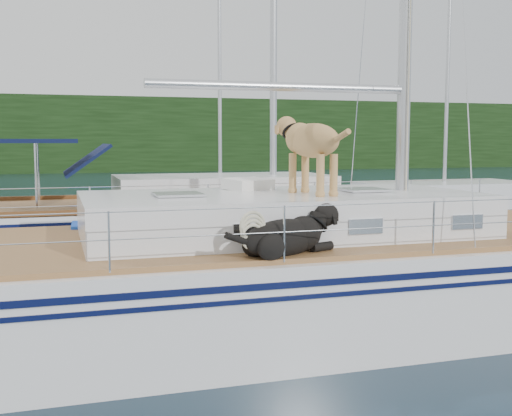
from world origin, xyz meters
name	(u,v)px	position (x,y,z in m)	size (l,w,h in m)	color
ground	(225,331)	(0.00, 0.00, 0.00)	(120.00, 120.00, 0.00)	black
tree_line	(82,134)	(0.00, 45.00, 3.00)	(90.00, 3.00, 6.00)	black
shore_bank	(82,164)	(0.00, 46.20, 0.60)	(92.00, 1.00, 1.20)	#595147
main_sailboat	(232,280)	(0.10, -0.01, 0.68)	(12.00, 3.85, 14.01)	silver
neighbor_sailboat	(176,225)	(0.47, 6.08, 0.63)	(11.00, 3.50, 13.30)	silver
bg_boat_center	(220,194)	(4.00, 16.00, 0.45)	(7.20, 3.00, 11.65)	silver
bg_boat_east	(444,195)	(12.00, 13.00, 0.46)	(6.40, 3.00, 11.65)	silver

